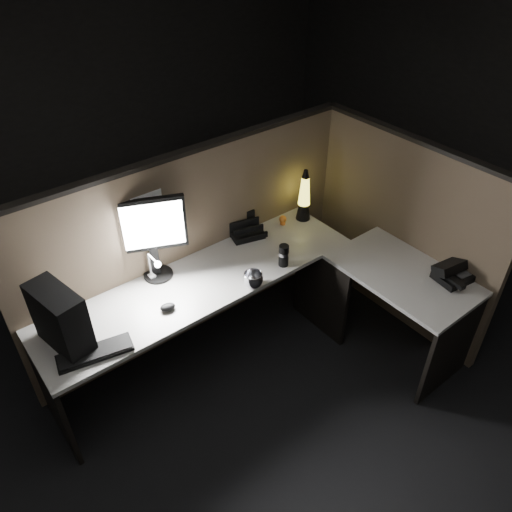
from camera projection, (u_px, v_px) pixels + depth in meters
floor at (273, 393)px, 3.54m from camera, size 6.00×6.00×0.00m
room_shell at (279, 196)px, 2.56m from camera, size 6.00×6.00×6.00m
partition_back at (194, 248)px, 3.67m from camera, size 2.66×0.06×1.50m
partition_right at (400, 234)px, 3.80m from camera, size 0.06×1.66×1.50m
desk at (271, 304)px, 3.44m from camera, size 2.60×1.60×0.73m
pc_tower at (60, 319)px, 2.83m from camera, size 0.24×0.40×0.40m
monitor at (151, 231)px, 3.23m from camera, size 0.45×0.23×0.60m
keyboard at (95, 353)px, 2.87m from camera, size 0.45×0.23×0.02m
mouse at (168, 307)px, 3.16m from camera, size 0.11×0.09×0.04m
clip_lamp at (154, 268)px, 3.30m from camera, size 0.04×0.17×0.22m
organizer at (245, 230)px, 3.82m from camera, size 0.29×0.27×0.18m
lava_lamp at (304, 199)px, 3.91m from camera, size 0.12×0.12×0.43m
travel_mug at (284, 255)px, 3.49m from camera, size 0.07×0.07×0.17m
steel_mug at (253, 280)px, 3.32m from camera, size 0.16×0.16×0.11m
figurine at (283, 219)px, 3.92m from camera, size 0.06×0.06×0.06m
pinned_paper at (149, 214)px, 3.22m from camera, size 0.22×0.00×0.31m
desk_phone at (451, 273)px, 3.38m from camera, size 0.25×0.26×0.13m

